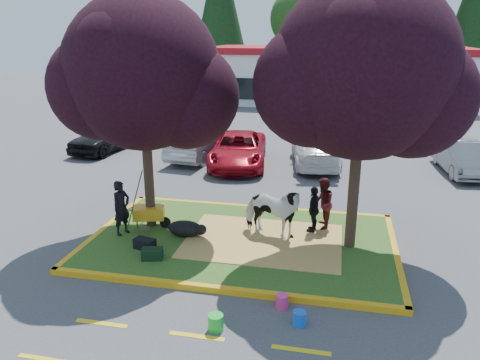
% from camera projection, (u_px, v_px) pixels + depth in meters
% --- Properties ---
extents(ground, '(90.00, 90.00, 0.00)m').
position_uv_depth(ground, '(242.00, 244.00, 12.91)').
color(ground, '#424244').
rests_on(ground, ground).
extents(median_island, '(8.00, 5.00, 0.15)m').
position_uv_depth(median_island, '(242.00, 241.00, 12.89)').
color(median_island, '#294E18').
rests_on(median_island, ground).
extents(curb_near, '(8.30, 0.16, 0.15)m').
position_uv_depth(curb_near, '(218.00, 289.00, 10.49)').
color(curb_near, gold).
rests_on(curb_near, ground).
extents(curb_far, '(8.30, 0.16, 0.15)m').
position_uv_depth(curb_far, '(258.00, 208.00, 15.29)').
color(curb_far, gold).
rests_on(curb_far, ground).
extents(curb_left, '(0.16, 5.30, 0.15)m').
position_uv_depth(curb_left, '(106.00, 229.00, 13.70)').
color(curb_left, gold).
rests_on(curb_left, ground).
extents(curb_right, '(0.16, 5.30, 0.15)m').
position_uv_depth(curb_right, '(396.00, 255.00, 12.08)').
color(curb_right, gold).
rests_on(curb_right, ground).
extents(straw_bedding, '(4.20, 3.00, 0.01)m').
position_uv_depth(straw_bedding, '(263.00, 241.00, 12.75)').
color(straw_bedding, tan).
rests_on(straw_bedding, median_island).
extents(tree_purple_left, '(5.06, 4.20, 6.51)m').
position_uv_depth(tree_purple_left, '(143.00, 80.00, 12.49)').
color(tree_purple_left, black).
rests_on(tree_purple_left, median_island).
extents(tree_purple_right, '(5.30, 4.40, 6.82)m').
position_uv_depth(tree_purple_right, '(363.00, 77.00, 11.11)').
color(tree_purple_right, black).
rests_on(tree_purple_right, median_island).
extents(fire_lane_stripe_a, '(1.10, 0.12, 0.01)m').
position_uv_depth(fire_lane_stripe_a, '(102.00, 323.00, 9.40)').
color(fire_lane_stripe_a, yellow).
rests_on(fire_lane_stripe_a, ground).
extents(fire_lane_stripe_b, '(1.10, 0.12, 0.01)m').
position_uv_depth(fire_lane_stripe_b, '(197.00, 336.00, 9.00)').
color(fire_lane_stripe_b, yellow).
rests_on(fire_lane_stripe_b, ground).
extents(fire_lane_stripe_c, '(1.10, 0.12, 0.01)m').
position_uv_depth(fire_lane_stripe_c, '(301.00, 350.00, 8.60)').
color(fire_lane_stripe_c, yellow).
rests_on(fire_lane_stripe_c, ground).
extents(retail_building, '(20.40, 8.40, 4.40)m').
position_uv_depth(retail_building, '(336.00, 74.00, 37.90)').
color(retail_building, silver).
rests_on(retail_building, ground).
extents(treeline, '(46.58, 7.80, 14.63)m').
position_uv_depth(treeline, '(333.00, 8.00, 45.36)').
color(treeline, black).
rests_on(treeline, ground).
extents(cow, '(1.92, 1.25, 1.49)m').
position_uv_depth(cow, '(272.00, 212.00, 12.76)').
color(cow, white).
rests_on(cow, median_island).
extents(calf, '(1.14, 0.92, 0.43)m').
position_uv_depth(calf, '(185.00, 228.00, 13.01)').
color(calf, black).
rests_on(calf, median_island).
extents(handler, '(0.56, 0.67, 1.55)m').
position_uv_depth(handler, '(121.00, 208.00, 12.97)').
color(handler, black).
rests_on(handler, median_island).
extents(visitor_a, '(0.61, 0.76, 1.50)m').
position_uv_depth(visitor_a, '(323.00, 204.00, 13.37)').
color(visitor_a, '#4E1619').
rests_on(visitor_a, median_island).
extents(visitor_b, '(0.45, 0.83, 1.34)m').
position_uv_depth(visitor_b, '(314.00, 209.00, 13.16)').
color(visitor_b, black).
rests_on(visitor_b, median_island).
extents(wheelbarrow, '(1.59, 0.75, 0.60)m').
position_uv_depth(wheelbarrow, '(149.00, 213.00, 13.59)').
color(wheelbarrow, black).
rests_on(wheelbarrow, median_island).
extents(gear_bag_dark, '(0.60, 0.42, 0.28)m').
position_uv_depth(gear_bag_dark, '(145.00, 244.00, 12.24)').
color(gear_bag_dark, black).
rests_on(gear_bag_dark, median_island).
extents(gear_bag_green, '(0.57, 0.43, 0.27)m').
position_uv_depth(gear_bag_green, '(152.00, 254.00, 11.70)').
color(gear_bag_green, black).
rests_on(gear_bag_green, median_island).
extents(bucket_green, '(0.32, 0.32, 0.33)m').
position_uv_depth(bucket_green, '(216.00, 322.00, 9.15)').
color(bucket_green, green).
rests_on(bucket_green, ground).
extents(bucket_pink, '(0.35, 0.35, 0.29)m').
position_uv_depth(bucket_pink, '(282.00, 301.00, 9.90)').
color(bucket_pink, '#E6337B').
rests_on(bucket_pink, ground).
extents(bucket_blue, '(0.34, 0.34, 0.30)m').
position_uv_depth(bucket_blue, '(299.00, 318.00, 9.30)').
color(bucket_blue, blue).
rests_on(bucket_blue, ground).
extents(car_black, '(2.33, 4.60, 1.50)m').
position_uv_depth(car_black, '(106.00, 135.00, 22.83)').
color(car_black, black).
rests_on(car_black, ground).
extents(car_silver, '(2.11, 4.74, 1.51)m').
position_uv_depth(car_silver, '(200.00, 141.00, 21.52)').
color(car_silver, '#A4A7AC').
rests_on(car_silver, ground).
extents(car_red, '(3.00, 5.31, 1.40)m').
position_uv_depth(car_red, '(238.00, 149.00, 20.32)').
color(car_red, '#A60D1C').
rests_on(car_red, ground).
extents(car_white, '(2.59, 4.89, 1.35)m').
position_uv_depth(car_white, '(315.00, 150.00, 20.28)').
color(car_white, silver).
rests_on(car_white, ground).
extents(car_grey, '(1.75, 4.10, 1.32)m').
position_uv_depth(car_grey, '(461.00, 157.00, 19.18)').
color(car_grey, slate).
rests_on(car_grey, ground).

